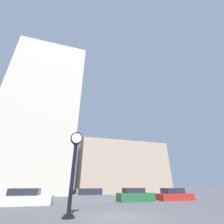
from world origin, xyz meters
TOP-DOWN VIEW (x-y plane):
  - ground_plane at (0.00, 0.00)m, footprint 200.00×200.00m
  - building_tall_tower at (-9.42, 24.00)m, footprint 14.78×12.00m
  - building_storefront_row at (8.42, 24.00)m, footprint 18.09×12.00m
  - street_clock at (-2.87, 0.43)m, footprint 0.81×0.71m
  - car_white at (-6.58, 7.72)m, footprint 4.76×2.12m
  - car_grey at (-0.43, 8.04)m, footprint 4.68×1.87m
  - car_green at (4.62, 7.81)m, footprint 4.13×1.79m
  - car_red at (9.87, 7.86)m, footprint 4.60×1.88m

SIDE VIEW (x-z plane):
  - ground_plane at x=0.00m, z-range 0.00..0.00m
  - car_red at x=9.87m, z-range -0.11..1.21m
  - car_grey at x=-0.43m, z-range -0.11..1.23m
  - car_green at x=4.62m, z-range -0.10..1.27m
  - car_white at x=-6.58m, z-range -0.11..1.28m
  - street_clock at x=-2.87m, z-range 0.44..5.55m
  - building_storefront_row at x=8.42m, z-range 0.00..9.92m
  - building_tall_tower at x=-9.42m, z-range 0.00..32.34m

